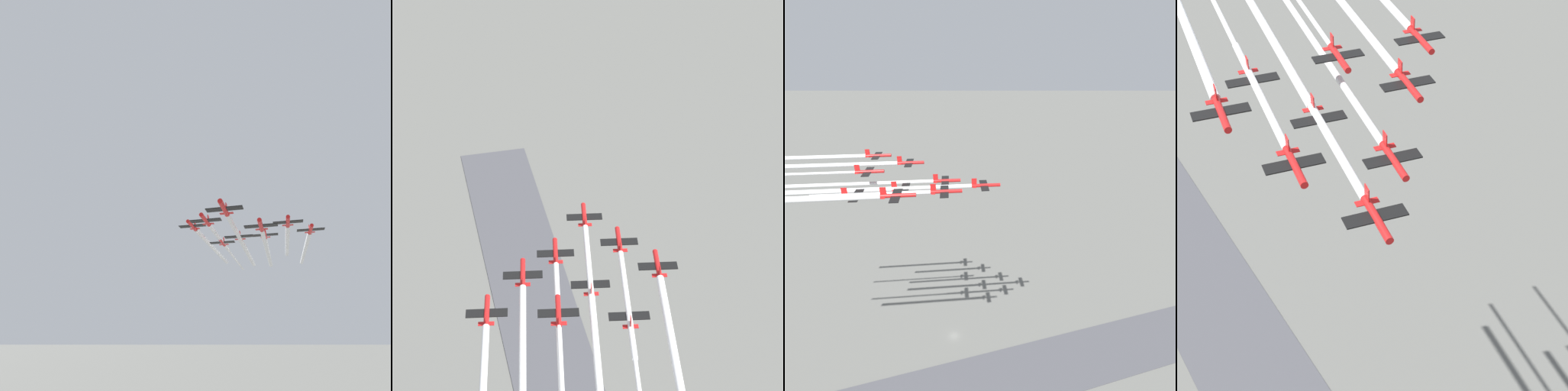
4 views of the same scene
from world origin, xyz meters
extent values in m
cylinder|color=red|center=(24.61, -9.72, 85.84)|extent=(6.41, 6.07, 0.96)
cube|color=black|center=(24.23, -10.07, 85.84)|extent=(6.54, 6.80, 0.16)
cube|color=red|center=(22.25, -11.92, 87.05)|extent=(1.11, 1.04, 1.92)
cube|color=red|center=(22.25, -11.92, 85.84)|extent=(2.61, 2.70, 0.10)
cylinder|color=red|center=(12.53, -12.40, 85.03)|extent=(6.41, 6.07, 0.96)
cube|color=black|center=(12.15, -12.76, 85.03)|extent=(6.54, 6.80, 0.16)
cube|color=red|center=(10.17, -14.61, 86.24)|extent=(1.11, 1.04, 1.92)
cube|color=red|center=(10.17, -14.61, 85.03)|extent=(2.61, 2.70, 0.10)
cylinder|color=red|center=(21.09, -21.58, 87.35)|extent=(6.41, 6.07, 0.96)
cube|color=black|center=(20.71, -21.94, 87.35)|extent=(6.54, 6.80, 0.16)
cube|color=red|center=(18.73, -23.79, 88.55)|extent=(1.11, 1.04, 1.92)
cube|color=red|center=(18.73, -23.79, 87.35)|extent=(2.61, 2.70, 0.10)
cylinder|color=red|center=(0.45, -15.09, 88.68)|extent=(6.41, 6.07, 0.96)
cube|color=black|center=(0.07, -15.45, 88.68)|extent=(6.54, 6.80, 0.16)
cube|color=red|center=(-1.91, -17.29, 89.89)|extent=(1.11, 1.04, 1.92)
cube|color=red|center=(-1.91, -17.29, 88.68)|extent=(2.61, 2.70, 0.10)
cylinder|color=red|center=(9.01, -24.27, 85.81)|extent=(6.41, 6.07, 0.96)
cube|color=black|center=(8.63, -24.62, 85.81)|extent=(6.54, 6.80, 0.16)
cube|color=red|center=(6.64, -26.47, 87.01)|extent=(1.11, 1.04, 1.92)
cube|color=red|center=(6.64, -26.47, 85.81)|extent=(2.61, 2.70, 0.10)
cylinder|color=red|center=(17.57, -33.45, 89.68)|extent=(6.41, 6.07, 0.96)
cube|color=black|center=(17.19, -33.80, 89.68)|extent=(6.54, 6.80, 0.16)
cube|color=red|center=(15.20, -35.65, 90.88)|extent=(1.11, 1.04, 1.92)
cube|color=red|center=(15.20, -35.65, 89.68)|extent=(2.61, 2.70, 0.10)
cylinder|color=red|center=(-11.63, -17.77, 89.23)|extent=(6.41, 6.07, 0.96)
cube|color=black|center=(-12.02, -18.13, 89.23)|extent=(6.54, 6.80, 0.16)
cube|color=red|center=(-14.00, -19.98, 90.43)|extent=(1.11, 1.04, 1.92)
cube|color=red|center=(-14.00, -19.98, 89.23)|extent=(2.61, 2.70, 0.10)
cylinder|color=red|center=(-3.07, -26.95, 88.62)|extent=(6.41, 6.07, 0.96)
cube|color=black|center=(-3.46, -27.31, 88.62)|extent=(6.54, 6.80, 0.16)
cube|color=red|center=(-5.44, -29.16, 89.82)|extent=(1.11, 1.04, 1.92)
cube|color=red|center=(-5.44, -29.16, 88.62)|extent=(2.61, 2.70, 0.10)
cylinder|color=red|center=(5.49, -36.13, 87.24)|extent=(6.41, 6.07, 0.96)
cube|color=black|center=(5.10, -36.49, 87.24)|extent=(6.54, 6.80, 0.16)
cube|color=red|center=(3.12, -38.34, 88.45)|extent=(1.11, 1.04, 1.92)
cube|color=red|center=(3.12, -38.34, 87.24)|extent=(2.61, 2.70, 0.10)
cylinder|color=white|center=(4.20, -28.76, 85.84)|extent=(35.83, 33.52, 1.10)
cylinder|color=white|center=(-8.30, -31.83, 85.03)|extent=(36.62, 34.25, 1.04)
cylinder|color=white|center=(7.68, -34.09, 87.35)|extent=(21.78, 20.41, 1.03)
cylinder|color=white|center=(-16.04, -30.46, 88.68)|extent=(28.05, 26.27, 1.21)
cylinder|color=white|center=(-8.13, -40.25, 85.81)|extent=(29.40, 27.54, 1.29)
cylinder|color=white|center=(-4.43, -53.96, 89.68)|extent=(39.19, 36.67, 1.37)
camera|label=1|loc=(58.68, 34.72, 65.10)|focal=28.00mm
camera|label=2|loc=(-93.38, -108.93, 198.86)|focal=85.00mm
camera|label=3|loc=(69.84, -71.31, 119.18)|focal=28.00mm
camera|label=4|loc=(84.30, 14.75, 139.97)|focal=70.00mm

